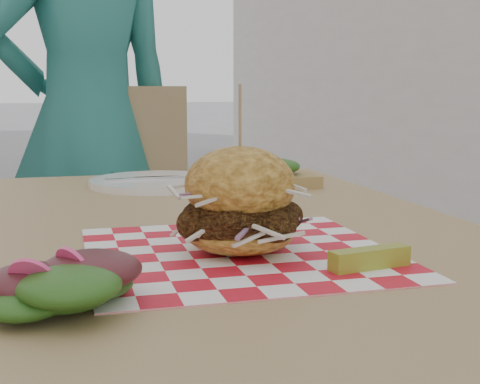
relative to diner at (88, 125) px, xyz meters
The scene contains 9 objects.
diner is the anchor object (origin of this frame).
patio_table 1.20m from the diner, 84.93° to the right, with size 0.80×1.20×0.75m.
patio_chair 0.31m from the diner, 48.70° to the right, with size 0.50×0.51×0.95m.
paper_liner 1.36m from the diner, 84.73° to the right, with size 0.36×0.36×0.00m, color red.
sandwich 1.36m from the diner, 84.73° to the right, with size 0.18×0.18×0.20m.
pickle_spear 1.48m from the diner, 80.53° to the right, with size 0.10×0.02×0.02m, color olive.
side_salad 1.53m from the diner, 93.21° to the right, with size 0.14×0.14×0.05m.
place_setting 0.78m from the diner, 82.27° to the right, with size 0.27×0.27×0.02m.
kraft_tray 0.91m from the diner, 67.98° to the right, with size 0.15×0.12×0.06m.
Camera 1 is at (-0.53, -0.92, 0.95)m, focal length 50.00 mm.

